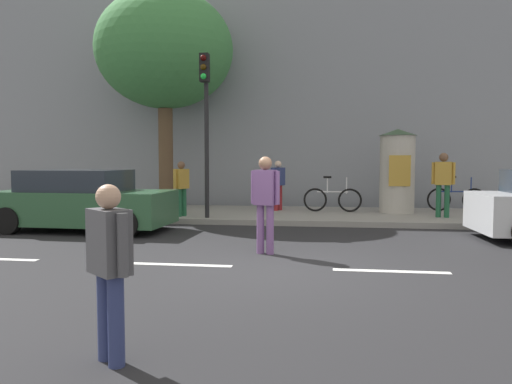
{
  "coord_description": "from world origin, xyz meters",
  "views": [
    {
      "loc": [
        0.69,
        -7.82,
        1.74
      ],
      "look_at": [
        -0.7,
        2.0,
        1.09
      ],
      "focal_mm": 34.64,
      "sensor_mm": 36.0,
      "label": 1
    }
  ],
  "objects_px": {
    "pedestrian_in_dark_shirt": "(278,181)",
    "pedestrian_with_backpack": "(443,179)",
    "bicycle_upright": "(456,199)",
    "traffic_light": "(205,109)",
    "pedestrian_in_light_jacket": "(110,261)",
    "pedestrian_in_red_top": "(265,197)",
    "parked_car_silver": "(83,201)",
    "street_tree": "(165,51)",
    "pedestrian_with_bag": "(181,185)",
    "bicycle_leaning": "(332,199)",
    "poster_column": "(397,170)"
  },
  "relations": [
    {
      "from": "pedestrian_in_light_jacket",
      "to": "poster_column",
      "type": "bearing_deg",
      "value": 70.9
    },
    {
      "from": "traffic_light",
      "to": "pedestrian_with_backpack",
      "type": "bearing_deg",
      "value": 9.54
    },
    {
      "from": "street_tree",
      "to": "pedestrian_with_bag",
      "type": "relative_size",
      "value": 4.56
    },
    {
      "from": "bicycle_upright",
      "to": "pedestrian_with_bag",
      "type": "bearing_deg",
      "value": -162.72
    },
    {
      "from": "pedestrian_in_red_top",
      "to": "bicycle_upright",
      "type": "xyz_separation_m",
      "value": [
        5.1,
        6.89,
        -0.52
      ]
    },
    {
      "from": "pedestrian_with_bag",
      "to": "pedestrian_in_dark_shirt",
      "type": "bearing_deg",
      "value": 38.51
    },
    {
      "from": "bicycle_upright",
      "to": "parked_car_silver",
      "type": "distance_m",
      "value": 10.89
    },
    {
      "from": "parked_car_silver",
      "to": "pedestrian_in_red_top",
      "type": "bearing_deg",
      "value": -25.96
    },
    {
      "from": "pedestrian_in_dark_shirt",
      "to": "street_tree",
      "type": "bearing_deg",
      "value": 175.51
    },
    {
      "from": "bicycle_upright",
      "to": "parked_car_silver",
      "type": "bearing_deg",
      "value": -155.28
    },
    {
      "from": "poster_column",
      "to": "bicycle_upright",
      "type": "xyz_separation_m",
      "value": [
        1.88,
        0.6,
        -0.88
      ]
    },
    {
      "from": "pedestrian_in_light_jacket",
      "to": "traffic_light",
      "type": "bearing_deg",
      "value": 98.8
    },
    {
      "from": "pedestrian_in_light_jacket",
      "to": "pedestrian_with_backpack",
      "type": "distance_m",
      "value": 11.39
    },
    {
      "from": "bicycle_leaning",
      "to": "parked_car_silver",
      "type": "distance_m",
      "value": 7.24
    },
    {
      "from": "street_tree",
      "to": "pedestrian_in_dark_shirt",
      "type": "relative_size",
      "value": 4.52
    },
    {
      "from": "pedestrian_in_light_jacket",
      "to": "bicycle_upright",
      "type": "distance_m",
      "value": 13.3
    },
    {
      "from": "pedestrian_in_red_top",
      "to": "bicycle_leaning",
      "type": "xyz_separation_m",
      "value": [
        1.31,
        6.22,
        -0.52
      ]
    },
    {
      "from": "street_tree",
      "to": "parked_car_silver",
      "type": "height_order",
      "value": "street_tree"
    },
    {
      "from": "traffic_light",
      "to": "parked_car_silver",
      "type": "xyz_separation_m",
      "value": [
        -2.67,
        -1.74,
        -2.39
      ]
    },
    {
      "from": "pedestrian_in_red_top",
      "to": "pedestrian_in_dark_shirt",
      "type": "relative_size",
      "value": 1.15
    },
    {
      "from": "bicycle_upright",
      "to": "pedestrian_in_red_top",
      "type": "bearing_deg",
      "value": -126.52
    },
    {
      "from": "pedestrian_with_bag",
      "to": "pedestrian_with_backpack",
      "type": "bearing_deg",
      "value": 6.0
    },
    {
      "from": "pedestrian_in_dark_shirt",
      "to": "pedestrian_with_backpack",
      "type": "bearing_deg",
      "value": -14.99
    },
    {
      "from": "pedestrian_in_light_jacket",
      "to": "parked_car_silver",
      "type": "distance_m",
      "value": 8.46
    },
    {
      "from": "poster_column",
      "to": "pedestrian_with_backpack",
      "type": "xyz_separation_m",
      "value": [
        1.08,
        -1.14,
        -0.22
      ]
    },
    {
      "from": "street_tree",
      "to": "pedestrian_in_dark_shirt",
      "type": "xyz_separation_m",
      "value": [
        3.74,
        -0.29,
        -4.2
      ]
    },
    {
      "from": "street_tree",
      "to": "pedestrian_with_bag",
      "type": "height_order",
      "value": "street_tree"
    },
    {
      "from": "pedestrian_in_dark_shirt",
      "to": "bicycle_upright",
      "type": "xyz_separation_m",
      "value": [
        5.48,
        0.48,
        -0.53
      ]
    },
    {
      "from": "pedestrian_in_red_top",
      "to": "bicycle_leaning",
      "type": "relative_size",
      "value": 1.02
    },
    {
      "from": "pedestrian_in_red_top",
      "to": "bicycle_upright",
      "type": "distance_m",
      "value": 8.59
    },
    {
      "from": "pedestrian_with_backpack",
      "to": "parked_car_silver",
      "type": "distance_m",
      "value": 9.53
    },
    {
      "from": "pedestrian_in_red_top",
      "to": "bicycle_upright",
      "type": "relative_size",
      "value": 1.02
    },
    {
      "from": "pedestrian_with_backpack",
      "to": "bicycle_upright",
      "type": "height_order",
      "value": "pedestrian_with_backpack"
    },
    {
      "from": "street_tree",
      "to": "parked_car_silver",
      "type": "xyz_separation_m",
      "value": [
        -0.67,
        -4.37,
        -4.55
      ]
    },
    {
      "from": "traffic_light",
      "to": "parked_car_silver",
      "type": "distance_m",
      "value": 3.98
    },
    {
      "from": "bicycle_leaning",
      "to": "parked_car_silver",
      "type": "height_order",
      "value": "parked_car_silver"
    },
    {
      "from": "pedestrian_with_bag",
      "to": "poster_column",
      "type": "bearing_deg",
      "value": 17.15
    },
    {
      "from": "pedestrian_in_light_jacket",
      "to": "bicycle_leaning",
      "type": "height_order",
      "value": "pedestrian_in_light_jacket"
    },
    {
      "from": "pedestrian_in_light_jacket",
      "to": "pedestrian_with_backpack",
      "type": "xyz_separation_m",
      "value": [
        5.01,
        10.22,
        0.32
      ]
    },
    {
      "from": "traffic_light",
      "to": "pedestrian_in_light_jacket",
      "type": "distance_m",
      "value": 9.52
    },
    {
      "from": "pedestrian_in_light_jacket",
      "to": "pedestrian_with_bag",
      "type": "height_order",
      "value": "pedestrian_with_bag"
    },
    {
      "from": "poster_column",
      "to": "bicycle_upright",
      "type": "height_order",
      "value": "poster_column"
    },
    {
      "from": "pedestrian_in_red_top",
      "to": "parked_car_silver",
      "type": "relative_size",
      "value": 0.42
    },
    {
      "from": "traffic_light",
      "to": "pedestrian_with_bag",
      "type": "bearing_deg",
      "value": 157.79
    },
    {
      "from": "pedestrian_in_dark_shirt",
      "to": "bicycle_upright",
      "type": "distance_m",
      "value": 5.53
    },
    {
      "from": "pedestrian_in_red_top",
      "to": "pedestrian_with_backpack",
      "type": "bearing_deg",
      "value": 50.14
    },
    {
      "from": "pedestrian_with_backpack",
      "to": "bicycle_upright",
      "type": "xyz_separation_m",
      "value": [
        0.8,
        1.73,
        -0.66
      ]
    },
    {
      "from": "poster_column",
      "to": "bicycle_leaning",
      "type": "relative_size",
      "value": 1.42
    },
    {
      "from": "street_tree",
      "to": "pedestrian_in_red_top",
      "type": "distance_m",
      "value": 8.92
    },
    {
      "from": "pedestrian_in_light_jacket",
      "to": "parked_car_silver",
      "type": "height_order",
      "value": "pedestrian_in_light_jacket"
    }
  ]
}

